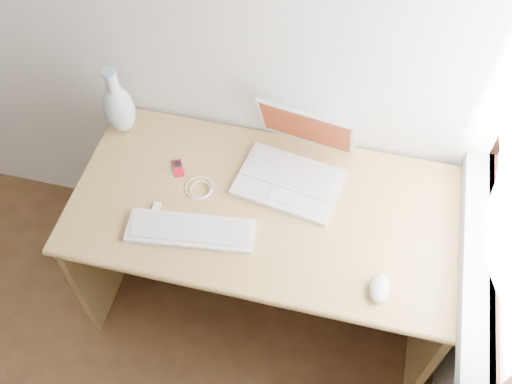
% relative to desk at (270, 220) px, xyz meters
% --- Properties ---
extents(desk, '(1.40, 0.70, 0.74)m').
position_rel_desk_xyz_m(desk, '(0.00, 0.00, 0.00)').
color(desk, tan).
rests_on(desk, floor).
extents(laptop, '(0.41, 0.36, 0.25)m').
position_rel_desk_xyz_m(laptop, '(0.06, 0.08, 0.27)').
color(laptop, white).
rests_on(laptop, desk).
extents(external_keyboard, '(0.46, 0.19, 0.02)m').
position_rel_desk_xyz_m(external_keyboard, '(-0.23, -0.25, 0.22)').
color(external_keyboard, white).
rests_on(external_keyboard, desk).
extents(mouse, '(0.07, 0.11, 0.04)m').
position_rel_desk_xyz_m(mouse, '(0.43, -0.33, 0.23)').
color(mouse, white).
rests_on(mouse, desk).
extents(ipod, '(0.07, 0.09, 0.01)m').
position_rel_desk_xyz_m(ipod, '(-0.36, 0.01, 0.22)').
color(ipod, red).
rests_on(ipod, desk).
extents(cable_coil, '(0.12, 0.12, 0.01)m').
position_rel_desk_xyz_m(cable_coil, '(-0.26, -0.06, 0.22)').
color(cable_coil, white).
rests_on(cable_coil, desk).
extents(remote, '(0.04, 0.08, 0.01)m').
position_rel_desk_xyz_m(remote, '(-0.38, -0.20, 0.22)').
color(remote, white).
rests_on(remote, desk).
extents(vase, '(0.12, 0.12, 0.30)m').
position_rel_desk_xyz_m(vase, '(-0.63, 0.15, 0.34)').
color(vase, silver).
rests_on(vase, desk).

